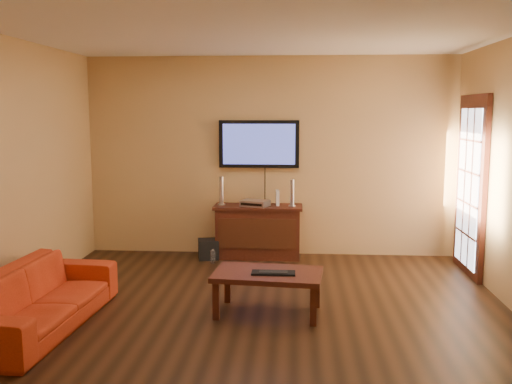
# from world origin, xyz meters

# --- Properties ---
(ground_plane) EXTENTS (5.00, 5.00, 0.00)m
(ground_plane) POSITION_xyz_m (0.00, 0.00, 0.00)
(ground_plane) COLOR black
(ground_plane) RESTS_ON ground
(room_walls) EXTENTS (5.00, 5.00, 5.00)m
(room_walls) POSITION_xyz_m (0.00, 0.62, 1.69)
(room_walls) COLOR tan
(room_walls) RESTS_ON ground
(french_door) EXTENTS (0.07, 1.02, 2.22)m
(french_door) POSITION_xyz_m (2.46, 1.70, 1.05)
(french_door) COLOR #37140C
(french_door) RESTS_ON ground
(media_console) EXTENTS (1.18, 0.45, 0.71)m
(media_console) POSITION_xyz_m (-0.15, 2.27, 0.36)
(media_console) COLOR #37140C
(media_console) RESTS_ON ground
(television) EXTENTS (1.09, 0.08, 0.64)m
(television) POSITION_xyz_m (-0.15, 2.45, 1.52)
(television) COLOR black
(television) RESTS_ON ground
(coffee_table) EXTENTS (1.10, 0.72, 0.42)m
(coffee_table) POSITION_xyz_m (0.09, 0.10, 0.36)
(coffee_table) COLOR #37140C
(coffee_table) RESTS_ON ground
(sofa) EXTENTS (0.67, 1.95, 0.75)m
(sofa) POSITION_xyz_m (-1.96, -0.41, 0.38)
(sofa) COLOR #BB3314
(sofa) RESTS_ON ground
(speaker_left) EXTENTS (0.11, 0.11, 0.38)m
(speaker_left) POSITION_xyz_m (-0.64, 2.29, 0.89)
(speaker_left) COLOR silver
(speaker_left) RESTS_ON media_console
(speaker_right) EXTENTS (0.10, 0.10, 0.36)m
(speaker_right) POSITION_xyz_m (0.31, 2.25, 0.87)
(speaker_right) COLOR silver
(speaker_right) RESTS_ON media_console
(av_receiver) EXTENTS (0.42, 0.36, 0.08)m
(av_receiver) POSITION_xyz_m (-0.18, 2.22, 0.75)
(av_receiver) COLOR silver
(av_receiver) RESTS_ON media_console
(game_console) EXTENTS (0.06, 0.15, 0.20)m
(game_console) POSITION_xyz_m (0.11, 2.30, 0.81)
(game_console) COLOR white
(game_console) RESTS_ON media_console
(subwoofer) EXTENTS (0.31, 0.31, 0.26)m
(subwoofer) POSITION_xyz_m (-0.81, 2.14, 0.13)
(subwoofer) COLOR black
(subwoofer) RESTS_ON ground
(bottle) EXTENTS (0.07, 0.07, 0.19)m
(bottle) POSITION_xyz_m (-0.71, 1.91, 0.09)
(bottle) COLOR white
(bottle) RESTS_ON ground
(keyboard) EXTENTS (0.42, 0.16, 0.03)m
(keyboard) POSITION_xyz_m (0.15, 0.04, 0.43)
(keyboard) COLOR black
(keyboard) RESTS_ON coffee_table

